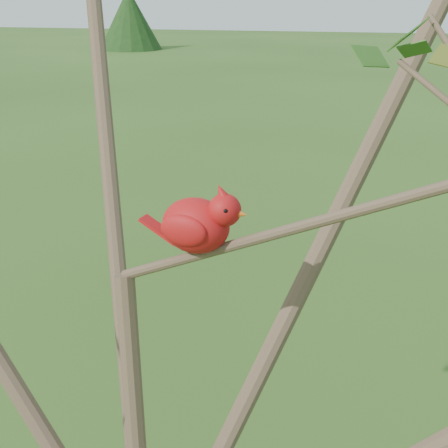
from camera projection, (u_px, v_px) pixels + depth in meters
The scene contains 3 objects.
crabapple_tree at pixel (134, 209), 0.90m from camera, with size 2.35×2.05×2.95m.
cardinal at pixel (199, 223), 1.01m from camera, with size 0.19×0.11×0.13m.
distant_trees at pixel (362, 15), 23.84m from camera, with size 38.49×11.88×3.53m.
Camera 1 is at (0.35, -0.82, 2.42)m, focal length 50.00 mm.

